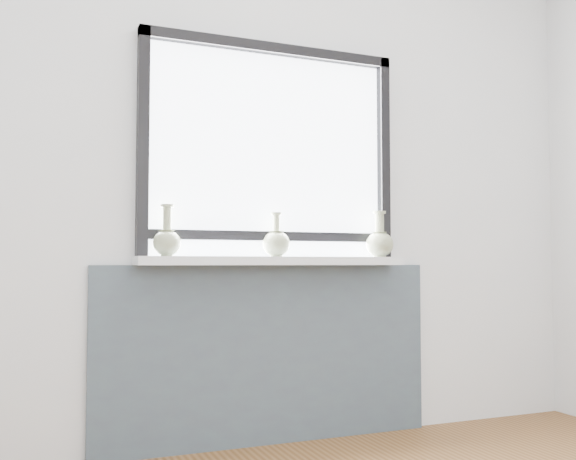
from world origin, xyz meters
name	(u,v)px	position (x,y,z in m)	size (l,w,h in m)	color
back_wall	(268,176)	(0.00, 1.81, 1.30)	(3.60, 0.02, 2.60)	silver
apron_panel	(270,354)	(0.00, 1.78, 0.43)	(1.70, 0.03, 0.86)	#3F515A
windowsill	(275,261)	(0.00, 1.71, 0.88)	(1.32, 0.18, 0.04)	silver
window	(271,147)	(0.00, 1.77, 1.44)	(1.30, 0.06, 1.05)	black
vase_a	(167,240)	(-0.52, 1.71, 0.97)	(0.13, 0.13, 0.23)	#9AA47E
vase_b	(276,242)	(0.01, 1.72, 0.97)	(0.13, 0.13, 0.21)	#9AA47E
vase_c	(380,242)	(0.56, 1.69, 0.98)	(0.14, 0.14, 0.23)	#9AA47E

